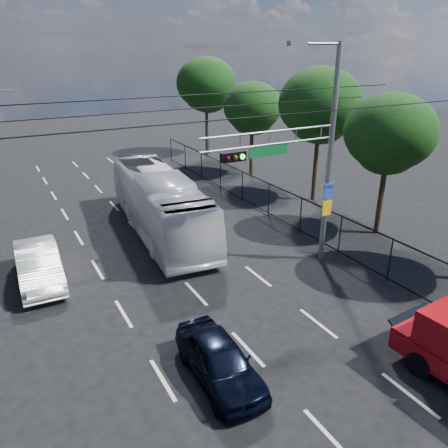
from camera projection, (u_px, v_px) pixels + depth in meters
ground at (329, 436)px, 11.20m from camera, size 120.00×120.00×0.00m
lane_markings at (146, 240)px, 22.57m from camera, size 6.12×38.00×0.01m
signal_mast at (308, 152)px, 18.07m from camera, size 6.43×0.39×9.50m
utility_wires at (181, 108)px, 15.65m from camera, size 22.00×5.04×0.74m
fence_right at (287, 208)px, 24.09m from camera, size 0.06×34.03×2.00m
tree_right_b at (389, 139)px, 21.63m from camera, size 4.50×4.50×7.31m
tree_right_c at (320, 110)px, 26.51m from camera, size 5.10×5.10×8.29m
tree_right_d at (252, 111)px, 32.35m from camera, size 4.32×4.32×7.02m
tree_right_e at (206, 88)px, 38.52m from camera, size 5.28×5.28×8.58m
navy_hatchback at (220, 360)px, 12.92m from camera, size 1.71×3.99×1.35m
white_bus at (160, 202)px, 23.14m from camera, size 3.85×11.90×3.26m
white_van at (39, 265)px, 18.33m from camera, size 1.81×4.82×1.57m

